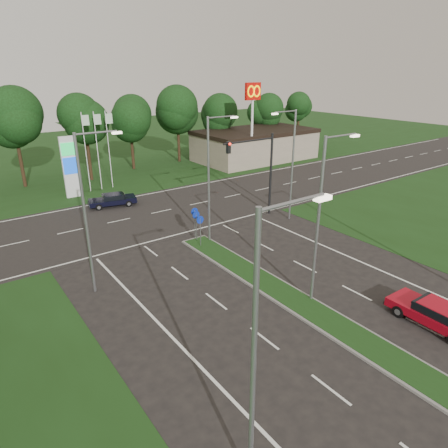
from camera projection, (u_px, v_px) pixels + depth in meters
ground at (403, 368)px, 17.07m from camera, size 160.00×160.00×0.00m
verge_far at (56, 156)px, 58.52m from camera, size 160.00×50.00×0.02m
cross_road at (151, 214)px, 35.16m from camera, size 160.00×12.00×0.02m
median_kerb at (330, 322)px, 20.06m from camera, size 2.00×26.00×0.12m
commercial_building at (255, 145)px, 55.51m from camera, size 16.00×9.00×4.00m
streetlight_median_near at (321, 213)px, 20.29m from camera, size 2.53×0.22×9.00m
streetlight_median_far at (211, 174)px, 27.82m from camera, size 2.53×0.22×9.00m
streetlight_left_near at (260, 344)px, 10.68m from camera, size 2.53×0.22×9.00m
streetlight_left_far at (88, 207)px, 21.23m from camera, size 2.53×0.22×9.00m
streetlight_right_far at (291, 160)px, 32.09m from camera, size 2.53×0.22×9.00m
traffic_signal at (259, 163)px, 32.87m from camera, size 5.10×0.42×7.00m
median_signs at (197, 220)px, 28.80m from camera, size 1.16×1.76×2.38m
gas_pylon at (72, 165)px, 38.74m from camera, size 5.80×1.26×8.00m
mcdonalds_sign at (253, 104)px, 48.10m from camera, size 2.20×0.47×10.40m
treeline_far at (84, 117)px, 44.73m from camera, size 6.00×6.00×9.90m
red_sedan at (436, 314)px, 19.68m from camera, size 1.94×4.49×1.23m
navy_sedan at (113, 200)px, 36.89m from camera, size 4.47×2.63×1.15m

